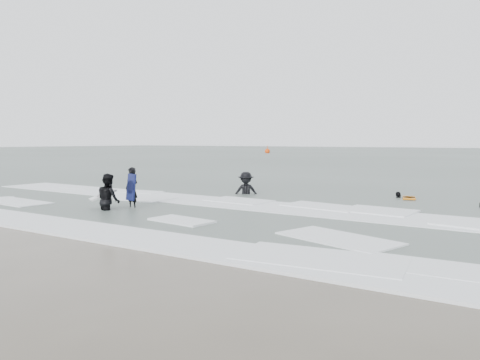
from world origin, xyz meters
The scene contains 8 objects.
ground centered at (0.00, 0.00, 0.00)m, with size 320.00×320.00×0.00m, color brown.
surfer_centre centered at (-3.51, 3.09, 0.00)m, with size 0.57×0.37×1.56m, color black.
surfer_wading centered at (-3.82, 2.27, 0.00)m, with size 0.92×0.72×1.90m, color black.
surfer_breaker centered at (-2.29, 8.99, 0.00)m, with size 1.25×0.72×1.93m, color black.
surfer_right_near centered at (3.94, 11.50, 0.00)m, with size 0.86×0.36×1.47m, color black.
surf_foam centered at (0.00, 3.70, 0.04)m, with size 30.03×9.06×0.09m.
bodyboards centered at (-0.98, 5.49, 0.50)m, with size 9.46×9.93×1.25m.
buoy centered at (-36.53, 70.46, 0.42)m, with size 1.00×1.00×1.65m.
Camera 1 is at (9.20, -9.02, 2.52)m, focal length 35.00 mm.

